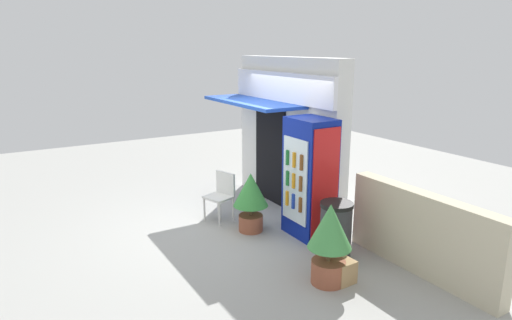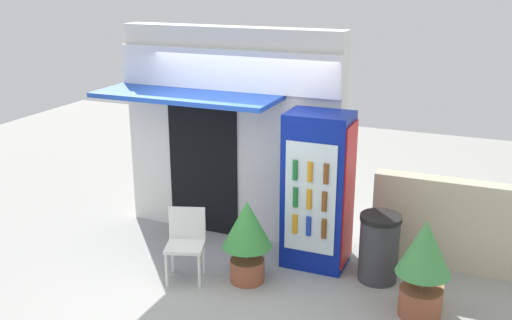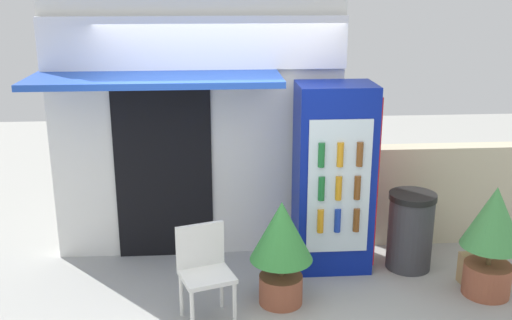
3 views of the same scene
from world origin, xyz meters
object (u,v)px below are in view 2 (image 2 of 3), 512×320
Objects in this scene: drink_cooler at (318,191)px; plastic_chair at (186,239)px; potted_plant_near_shop at (247,233)px; potted_plant_curbside at (424,261)px; trash_bin at (379,248)px; cardboard_box at (425,295)px.

drink_cooler is 1.68m from plastic_chair.
plastic_chair is 0.85× the size of potted_plant_near_shop.
potted_plant_near_shop is (-0.62, -0.74, -0.36)m from drink_cooler.
potted_plant_curbside is at bearing 4.27° from plastic_chair.
potted_plant_near_shop is at bearing 14.97° from plastic_chair.
potted_plant_curbside is 0.87m from trash_bin.
drink_cooler is at bearing 152.23° from potted_plant_curbside.
plastic_chair is at bearing -175.73° from potted_plant_curbside.
potted_plant_curbside is at bearing -46.78° from trash_bin.
potted_plant_curbside is 2.83× the size of cardboard_box.
plastic_chair is at bearing -172.32° from cardboard_box.
potted_plant_near_shop is (0.71, 0.19, 0.11)m from plastic_chair.
cardboard_box is (1.40, -0.56, -0.82)m from drink_cooler.
trash_bin is (-0.57, 0.61, -0.23)m from potted_plant_curbside.
potted_plant_curbside is at bearing 0.37° from potted_plant_near_shop.
potted_plant_near_shop is 2.61× the size of cardboard_box.
plastic_chair is 2.22× the size of cardboard_box.
plastic_chair reaches higher than trash_bin.
drink_cooler is at bearing 49.87° from potted_plant_near_shop.
potted_plant_curbside is 1.33× the size of trash_bin.
potted_plant_curbside reaches higher than potted_plant_near_shop.
potted_plant_curbside is at bearing -27.77° from drink_cooler.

